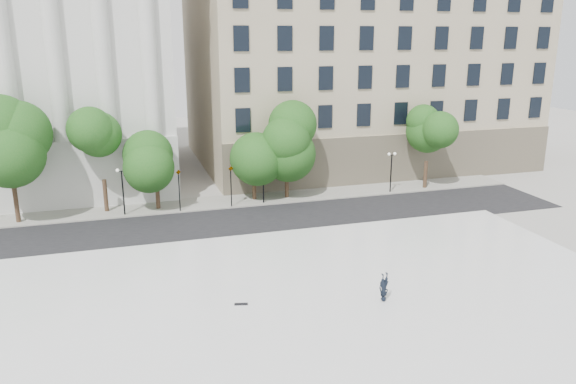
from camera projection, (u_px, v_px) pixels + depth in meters
The scene contains 12 objects.
ground at pixel (279, 338), 28.07m from camera, with size 160.00×160.00×0.00m, color #ABA9A1.
plaza at pixel (264, 307), 30.78m from camera, with size 44.00×22.00×0.45m, color silver.
street at pixel (217, 225), 44.66m from camera, with size 60.00×8.00×0.02m, color black.
far_sidewalk at pixel (206, 203), 50.17m from camera, with size 60.00×4.00×0.12m, color #9B988F.
building_west at pixel (6, 53), 55.40m from camera, with size 31.50×27.65×25.60m.
building_east at pixel (351, 65), 66.48m from camera, with size 36.00×26.15×23.00m.
traffic_light_west at pixel (178, 170), 46.95m from camera, with size 0.78×1.78×4.20m.
traffic_light_east at pixel (230, 166), 48.18m from camera, with size 1.08×1.81×4.23m.
person_lying at pixel (384, 297), 30.94m from camera, with size 0.60×0.39×1.64m, color black.
skateboard at pixel (241, 304), 30.54m from camera, with size 0.72×0.19×0.07m, color black.
street_trees at pixel (207, 148), 48.48m from camera, with size 40.82×5.26×8.09m.
lamp_posts at pixel (194, 177), 47.80m from camera, with size 37.43×0.28×4.40m.
Camera 1 is at (-6.82, -24.10, 14.64)m, focal length 35.00 mm.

